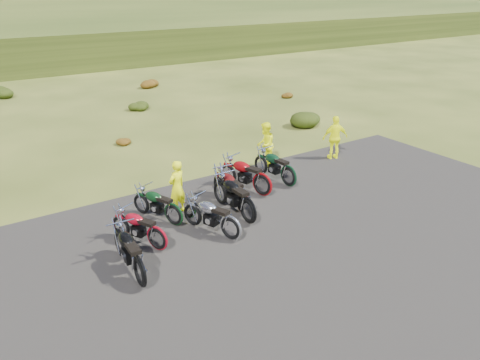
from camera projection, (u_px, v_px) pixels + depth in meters
ground at (249, 227)px, 13.56m from camera, size 300.00×300.00×0.00m
gravel_pad at (293, 259)px, 12.02m from camera, size 20.00×12.00×0.04m
shrub_3 at (2, 91)px, 28.51m from camera, size 1.56×1.56×0.92m
shrub_4 at (122, 140)px, 20.33m from camera, size 0.77×0.77×0.45m
shrub_5 at (138, 105)px, 25.84m from camera, size 1.03×1.03×0.61m
shrub_6 at (148, 82)px, 31.35m from camera, size 1.30×1.30×0.77m
shrub_7 at (306, 116)px, 23.05m from camera, size 1.56×1.56×0.92m
shrub_8 at (285, 94)px, 28.68m from camera, size 0.77×0.77×0.45m
motorcycle_0 at (141, 286)px, 10.93m from camera, size 0.83×2.23×1.15m
motorcycle_1 at (158, 250)px, 12.40m from camera, size 1.42×2.03×1.02m
motorcycle_2 at (175, 226)px, 13.65m from camera, size 1.34×2.06×1.02m
motorcycle_3 at (231, 240)px, 12.88m from camera, size 1.36×2.18×1.08m
motorcycle_4 at (242, 213)px, 14.38m from camera, size 0.87×2.25×1.16m
motorcycle_5 at (248, 224)px, 13.78m from camera, size 0.78×2.30×1.21m
motorcycle_6 at (262, 196)px, 15.55m from camera, size 1.37×2.35×1.17m
motorcycle_7 at (288, 187)px, 16.26m from camera, size 0.92×2.20×1.12m
person_middle at (177, 188)px, 14.07m from camera, size 0.71×0.59×1.68m
person_right_a at (265, 145)px, 17.70m from camera, size 1.05×1.05×1.72m
person_right_b at (335, 138)px, 18.48m from camera, size 1.10×0.77×1.74m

